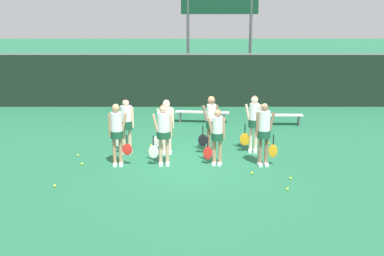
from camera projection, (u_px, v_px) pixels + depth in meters
name	position (u px, v px, depth m)	size (l,w,h in m)	color
ground_plane	(192.00, 159.00, 13.50)	(140.00, 140.00, 0.00)	#216642
fence_windscreen	(193.00, 80.00, 20.83)	(60.00, 0.08, 2.50)	black
scoreboard	(222.00, 12.00, 21.77)	(3.75, 0.15, 5.50)	#515156
bench_courtside	(284.00, 116.00, 17.50)	(1.63, 0.39, 0.42)	#B2B2B7
bench_far	(204.00, 113.00, 17.93)	(2.19, 0.60, 0.45)	#B2B2B7
player_0	(119.00, 129.00, 12.64)	(0.64, 0.36, 1.80)	tan
player_1	(165.00, 130.00, 12.68)	(0.68, 0.40, 1.77)	tan
player_2	(219.00, 133.00, 12.73)	(0.61, 0.34, 1.63)	tan
player_3	(266.00, 129.00, 12.63)	(0.65, 0.38, 1.81)	#8C664C
player_4	(128.00, 121.00, 13.81)	(0.66, 0.39, 1.73)	beige
player_5	(168.00, 122.00, 13.76)	(0.66, 0.37, 1.70)	beige
player_6	(213.00, 120.00, 13.77)	(0.61, 0.33, 1.81)	#8C664C
player_7	(256.00, 119.00, 13.88)	(0.63, 0.34, 1.80)	beige
tennis_ball_0	(57.00, 186.00, 11.28)	(0.07, 0.07, 0.07)	#CCE033
tennis_ball_1	(84.00, 164.00, 12.94)	(0.07, 0.07, 0.07)	#CCE033
tennis_ball_2	(271.00, 143.00, 14.99)	(0.06, 0.06, 0.06)	#CCE033
tennis_ball_3	(254.00, 173.00, 12.17)	(0.07, 0.07, 0.07)	#CCE033
tennis_ball_4	(80.00, 155.00, 13.75)	(0.07, 0.07, 0.07)	#CCE033
tennis_ball_5	(164.00, 149.00, 14.36)	(0.07, 0.07, 0.07)	#CCE033
tennis_ball_6	(153.00, 145.00, 14.76)	(0.07, 0.07, 0.07)	#CCE033
tennis_ball_7	(289.00, 189.00, 11.06)	(0.06, 0.06, 0.06)	#CCE033
tennis_ball_8	(267.00, 154.00, 13.80)	(0.07, 0.07, 0.07)	#CCE033
tennis_ball_9	(293.00, 178.00, 11.78)	(0.07, 0.07, 0.07)	#CCE033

